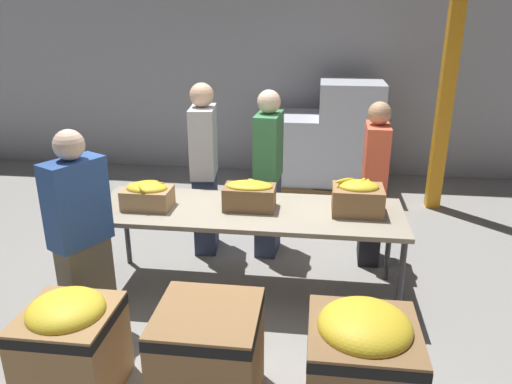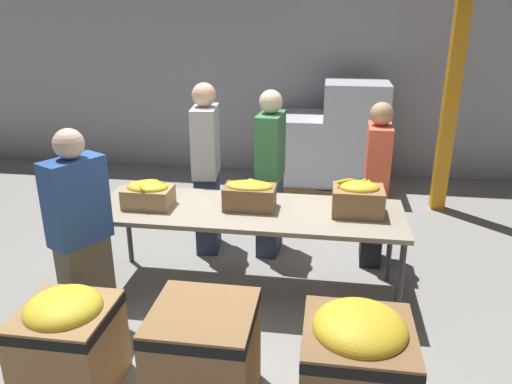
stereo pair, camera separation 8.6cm
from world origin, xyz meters
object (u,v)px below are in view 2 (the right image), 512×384
object	(u,v)px
sorting_table	(248,214)
volunteer_0	(375,186)
banana_box_0	(148,194)
pallet_stack_0	(304,152)
banana_box_2	(358,198)
donation_bin_1	(204,355)
volunteer_2	(207,170)
pallet_stack_1	(354,138)
volunteer_3	(270,175)
donation_bin_2	(356,365)
donation_bin_0	(69,340)
support_pillar	(458,48)
volunteer_1	(81,236)
banana_box_1	(250,195)

from	to	relation	value
sorting_table	volunteer_0	xyz separation A→B (m)	(1.14, 0.76, 0.05)
banana_box_0	pallet_stack_0	xyz separation A→B (m)	(1.19, 3.02, -0.42)
banana_box_2	banana_box_0	bearing A→B (deg)	-176.59
donation_bin_1	banana_box_2	bearing A→B (deg)	56.16
sorting_table	banana_box_0	world-z (taller)	banana_box_0
volunteer_2	banana_box_0	bearing A→B (deg)	-25.63
sorting_table	volunteer_0	size ratio (longest dim) A/B	1.64
banana_box_2	donation_bin_1	world-z (taller)	banana_box_2
pallet_stack_1	volunteer_2	bearing A→B (deg)	-127.04
volunteer_3	donation_bin_2	world-z (taller)	volunteer_3
banana_box_2	donation_bin_0	distance (m)	2.45
banana_box_2	volunteer_0	size ratio (longest dim) A/B	0.26
banana_box_2	volunteer_3	size ratio (longest dim) A/B	0.25
banana_box_0	support_pillar	distance (m)	3.97
donation_bin_0	donation_bin_1	bearing A→B (deg)	0.00
volunteer_0	pallet_stack_1	size ratio (longest dim) A/B	1.07
banana_box_0	volunteer_2	bearing A→B (deg)	70.76
donation_bin_1	volunteer_3	bearing A→B (deg)	86.44
volunteer_2	donation_bin_2	distance (m)	2.70
banana_box_2	pallet_stack_0	xyz separation A→B (m)	(-0.61, 2.91, -0.44)
volunteer_1	volunteer_2	world-z (taller)	volunteer_2
volunteer_1	volunteer_2	size ratio (longest dim) A/B	0.94
banana_box_1	pallet_stack_1	size ratio (longest dim) A/B	0.29
pallet_stack_1	donation_bin_1	bearing A→B (deg)	-103.71
sorting_table	volunteer_0	distance (m)	1.37
donation_bin_0	pallet_stack_1	size ratio (longest dim) A/B	0.49
volunteer_1	donation_bin_2	size ratio (longest dim) A/B	2.06
donation_bin_0	donation_bin_1	size ratio (longest dim) A/B	1.04
donation_bin_2	support_pillar	size ratio (longest dim) A/B	0.20
banana_box_1	donation_bin_0	distance (m)	1.82
volunteer_3	donation_bin_1	size ratio (longest dim) A/B	2.39
banana_box_0	support_pillar	world-z (taller)	support_pillar
banana_box_0	donation_bin_0	bearing A→B (deg)	-94.11
banana_box_1	volunteer_2	world-z (taller)	volunteer_2
volunteer_2	donation_bin_1	size ratio (longest dim) A/B	2.47
volunteer_3	donation_bin_1	world-z (taller)	volunteer_3
volunteer_0	donation_bin_1	world-z (taller)	volunteer_0
banana_box_0	volunteer_3	bearing A→B (deg)	42.97
pallet_stack_1	volunteer_1	bearing A→B (deg)	-120.70
volunteer_1	donation_bin_1	xyz separation A→B (m)	(1.11, -0.66, -0.44)
volunteer_3	donation_bin_0	bearing A→B (deg)	-20.88
sorting_table	volunteer_1	distance (m)	1.38
volunteer_2	pallet_stack_1	size ratio (longest dim) A/B	1.16
banana_box_0	pallet_stack_1	world-z (taller)	pallet_stack_1
sorting_table	volunteer_1	world-z (taller)	volunteer_1
banana_box_1	volunteer_0	bearing A→B (deg)	33.42
banana_box_2	pallet_stack_0	bearing A→B (deg)	101.79
pallet_stack_0	volunteer_1	bearing A→B (deg)	-111.74
banana_box_1	support_pillar	size ratio (longest dim) A/B	0.11
donation_bin_0	support_pillar	distance (m)	5.11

